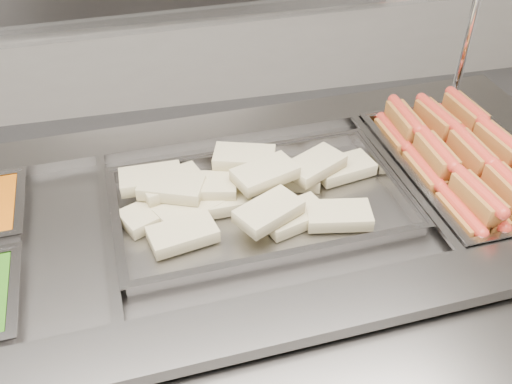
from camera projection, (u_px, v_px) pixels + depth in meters
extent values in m
cube|color=slate|center=(239.00, 326.00, 1.76)|extent=(1.96, 0.88, 0.93)
cube|color=slate|center=(280.00, 319.00, 1.18)|extent=(2.02, 0.23, 0.03)
cube|color=slate|center=(206.00, 131.00, 1.74)|extent=(2.02, 0.23, 0.03)
cube|color=black|center=(237.00, 242.00, 1.54)|extent=(1.76, 0.68, 0.02)
cube|color=slate|center=(400.00, 174.00, 1.55)|extent=(0.05, 0.61, 0.01)
cube|color=slate|center=(108.00, 226.00, 1.39)|extent=(0.05, 0.61, 0.01)
cylinder|color=silver|center=(471.00, 26.00, 1.74)|extent=(0.03, 0.03, 0.47)
cube|color=silver|center=(210.00, 15.00, 1.36)|extent=(1.78, 0.39, 0.09)
cube|color=#9D5C21|center=(459.00, 218.00, 1.44)|extent=(0.06, 0.16, 0.06)
cylinder|color=red|center=(462.00, 211.00, 1.42)|extent=(0.04, 0.18, 0.03)
cube|color=#9D5C21|center=(423.00, 174.00, 1.58)|extent=(0.06, 0.16, 0.06)
cylinder|color=red|center=(425.00, 168.00, 1.56)|extent=(0.04, 0.18, 0.03)
cube|color=#9D5C21|center=(393.00, 138.00, 1.72)|extent=(0.06, 0.16, 0.06)
cylinder|color=red|center=(394.00, 132.00, 1.70)|extent=(0.04, 0.18, 0.03)
cube|color=#9D5C21|center=(483.00, 213.00, 1.45)|extent=(0.06, 0.16, 0.06)
cylinder|color=red|center=(485.00, 206.00, 1.44)|extent=(0.03, 0.18, 0.03)
cube|color=#9D5C21|center=(444.00, 171.00, 1.59)|extent=(0.06, 0.16, 0.06)
cylinder|color=red|center=(446.00, 164.00, 1.58)|extent=(0.04, 0.18, 0.03)
cube|color=#9D5C21|center=(413.00, 136.00, 1.73)|extent=(0.07, 0.16, 0.06)
cylinder|color=red|center=(414.00, 129.00, 1.72)|extent=(0.05, 0.18, 0.03)
cube|color=#9D5C21|center=(506.00, 209.00, 1.47)|extent=(0.06, 0.16, 0.06)
cylinder|color=red|center=(508.00, 201.00, 1.45)|extent=(0.04, 0.18, 0.03)
cube|color=#9D5C21|center=(466.00, 167.00, 1.61)|extent=(0.06, 0.16, 0.06)
cylinder|color=red|center=(468.00, 160.00, 1.59)|extent=(0.03, 0.18, 0.03)
cube|color=#9D5C21|center=(432.00, 133.00, 1.75)|extent=(0.06, 0.16, 0.06)
cylinder|color=red|center=(434.00, 126.00, 1.73)|extent=(0.04, 0.18, 0.03)
cube|color=#9D5C21|center=(487.00, 164.00, 1.62)|extent=(0.06, 0.16, 0.06)
cylinder|color=red|center=(489.00, 156.00, 1.60)|extent=(0.04, 0.18, 0.03)
cube|color=#9D5C21|center=(452.00, 129.00, 1.76)|extent=(0.06, 0.16, 0.06)
cylinder|color=red|center=(454.00, 123.00, 1.75)|extent=(0.04, 0.18, 0.03)
cube|color=#9D5C21|center=(507.00, 159.00, 1.63)|extent=(0.06, 0.16, 0.06)
cylinder|color=red|center=(509.00, 153.00, 1.62)|extent=(0.04, 0.18, 0.03)
cube|color=#9D5C21|center=(477.00, 198.00, 1.41)|extent=(0.07, 0.17, 0.06)
cylinder|color=red|center=(480.00, 191.00, 1.39)|extent=(0.05, 0.18, 0.03)
cube|color=#9D5C21|center=(436.00, 155.00, 1.55)|extent=(0.06, 0.16, 0.06)
cylinder|color=red|center=(438.00, 148.00, 1.54)|extent=(0.04, 0.18, 0.03)
cube|color=#9D5C21|center=(404.00, 121.00, 1.69)|extent=(0.06, 0.16, 0.06)
cylinder|color=red|center=(406.00, 114.00, 1.68)|extent=(0.03, 0.18, 0.03)
cube|color=#9D5C21|center=(510.00, 190.00, 1.44)|extent=(0.06, 0.16, 0.06)
cube|color=#9D5C21|center=(471.00, 152.00, 1.56)|extent=(0.06, 0.16, 0.06)
cylinder|color=red|center=(473.00, 145.00, 1.55)|extent=(0.04, 0.18, 0.03)
cube|color=#9D5C21|center=(436.00, 119.00, 1.70)|extent=(0.07, 0.17, 0.06)
cylinder|color=red|center=(438.00, 112.00, 1.69)|extent=(0.05, 0.18, 0.03)
cube|color=#9D5C21|center=(499.00, 144.00, 1.60)|extent=(0.07, 0.17, 0.06)
cylinder|color=red|center=(501.00, 137.00, 1.58)|extent=(0.05, 0.18, 0.03)
cube|color=#9D5C21|center=(465.00, 112.00, 1.73)|extent=(0.07, 0.16, 0.06)
cylinder|color=red|center=(467.00, 105.00, 1.72)|extent=(0.05, 0.18, 0.03)
cube|color=#C2B582|center=(339.00, 215.00, 1.42)|extent=(0.17, 0.12, 0.03)
cube|color=#C2B582|center=(290.00, 177.00, 1.55)|extent=(0.18, 0.13, 0.03)
cube|color=#C2B582|center=(183.00, 234.00, 1.37)|extent=(0.18, 0.12, 0.03)
cube|color=#C2B582|center=(218.00, 202.00, 1.47)|extent=(0.16, 0.10, 0.03)
cube|color=#C2B582|center=(294.00, 216.00, 1.43)|extent=(0.18, 0.13, 0.03)
cube|color=#C2B582|center=(189.00, 210.00, 1.44)|extent=(0.18, 0.15, 0.03)
cube|color=#C2B582|center=(153.00, 213.00, 1.44)|extent=(0.18, 0.15, 0.03)
cube|color=#C2B582|center=(344.00, 168.00, 1.58)|extent=(0.17, 0.12, 0.03)
cube|color=#C2B582|center=(315.00, 165.00, 1.53)|extent=(0.18, 0.16, 0.03)
cube|color=#C2B582|center=(172.00, 188.00, 1.45)|extent=(0.18, 0.15, 0.03)
cube|color=#C2B582|center=(205.00, 186.00, 1.47)|extent=(0.18, 0.12, 0.03)
cube|color=#C2B582|center=(151.00, 179.00, 1.49)|extent=(0.16, 0.09, 0.03)
cube|color=#C2B582|center=(269.00, 212.00, 1.38)|extent=(0.18, 0.15, 0.03)
cube|color=#C2B582|center=(172.00, 184.00, 1.48)|extent=(0.18, 0.13, 0.03)
cube|color=#C2B582|center=(265.00, 174.00, 1.46)|extent=(0.18, 0.14, 0.03)
cube|color=#C2B582|center=(244.00, 158.00, 1.51)|extent=(0.18, 0.14, 0.03)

